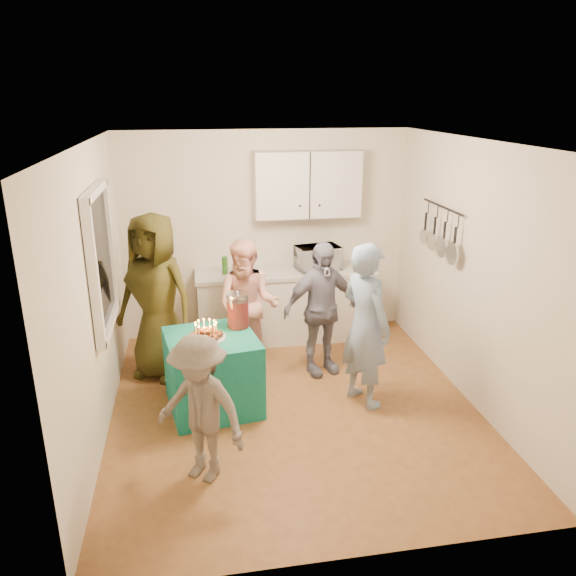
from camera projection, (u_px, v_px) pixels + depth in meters
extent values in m
plane|color=brown|center=(294.00, 406.00, 5.68)|extent=(4.00, 4.00, 0.00)
plane|color=white|center=(295.00, 142.00, 4.83)|extent=(4.00, 4.00, 0.00)
plane|color=silver|center=(266.00, 235.00, 7.12)|extent=(3.60, 3.60, 0.00)
plane|color=silver|center=(95.00, 296.00, 4.96)|extent=(4.00, 4.00, 0.00)
plane|color=silver|center=(473.00, 275.00, 5.55)|extent=(4.00, 4.00, 0.00)
cube|color=black|center=(100.00, 259.00, 5.17)|extent=(0.04, 1.00, 1.20)
cube|color=white|center=(285.00, 306.00, 7.15)|extent=(2.20, 0.58, 0.86)
cube|color=beige|center=(285.00, 272.00, 7.01)|extent=(2.24, 0.62, 0.05)
cube|color=white|center=(307.00, 184.00, 6.85)|extent=(1.30, 0.30, 0.80)
cube|color=black|center=(438.00, 230.00, 6.09)|extent=(0.12, 1.00, 0.60)
imported|color=white|center=(318.00, 258.00, 7.02)|extent=(0.58, 0.44, 0.29)
cube|color=#117663|center=(213.00, 372.00, 5.56)|extent=(0.98, 0.98, 0.76)
cylinder|color=red|center=(238.00, 311.00, 5.63)|extent=(0.22, 0.22, 0.34)
imported|color=#869FC3|center=(366.00, 325.00, 5.51)|extent=(0.63, 0.73, 1.68)
imported|color=brown|center=(156.00, 297.00, 6.05)|extent=(1.07, 0.96, 1.84)
imported|color=#F0877D|center=(248.00, 306.00, 6.26)|extent=(0.88, 0.78, 1.50)
imported|color=black|center=(320.00, 309.00, 6.16)|extent=(0.96, 0.61, 1.52)
imported|color=#5C5249|center=(200.00, 409.00, 4.44)|extent=(0.93, 0.87, 1.26)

